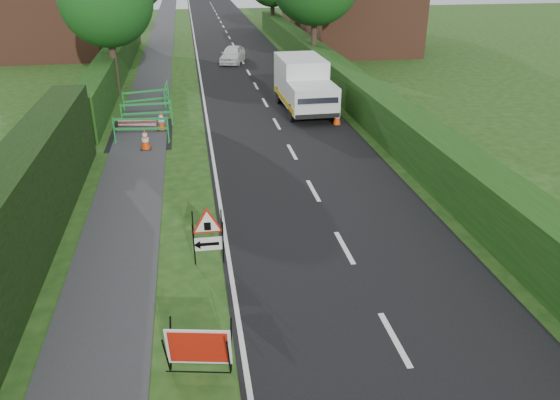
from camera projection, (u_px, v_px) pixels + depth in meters
ground at (248, 279)px, 12.13m from camera, size 120.00×120.00×0.00m
road_surface at (230, 40)px, 43.83m from camera, size 6.00×90.00×0.02m
footpath at (161, 41)px, 43.01m from camera, size 2.00×90.00×0.02m
hedge_west_near at (10, 301)px, 11.39m from camera, size 1.10×18.00×2.50m
hedge_west_far at (118, 77)px, 31.08m from camera, size 1.00×24.00×1.80m
hedge_east at (341, 95)px, 27.42m from camera, size 1.20×50.00×1.50m
house_west at (47, 11)px, 36.28m from camera, size 7.50×7.40×7.88m
house_east_a at (360, 9)px, 37.61m from camera, size 7.50×7.40×7.88m
tree_nw at (106, 0)px, 25.67m from camera, size 4.40×4.40×6.70m
red_rect_sign at (199, 348)px, 9.25m from camera, size 1.19×0.86×0.93m
triangle_sign at (206, 232)px, 12.36m from camera, size 0.84×0.84×1.22m
works_van at (304, 84)px, 24.31m from camera, size 2.03×4.98×2.25m
traffic_cone_0 at (337, 116)px, 22.56m from camera, size 0.38×0.38×0.79m
traffic_cone_1 at (331, 97)px, 25.32m from camera, size 0.38×0.38×0.79m
traffic_cone_2 at (310, 90)px, 26.66m from camera, size 0.38×0.38×0.79m
traffic_cone_3 at (145, 139)px, 19.79m from camera, size 0.38×0.38×0.79m
traffic_cone_4 at (161, 121)px, 21.88m from camera, size 0.38×0.38×0.79m
ped_barrier_0 at (141, 127)px, 20.39m from camera, size 2.09×0.58×1.00m
ped_barrier_1 at (146, 111)px, 22.32m from camera, size 2.07×0.42×1.00m
ped_barrier_2 at (146, 98)px, 24.30m from camera, size 2.08×0.84×1.00m
ped_barrier_3 at (166, 93)px, 25.16m from camera, size 0.43×2.07×1.00m
redwhite_plank at (138, 133)px, 21.69m from camera, size 1.48×0.34×0.25m
hatchback_car at (233, 54)px, 34.74m from camera, size 2.09×3.38×1.07m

